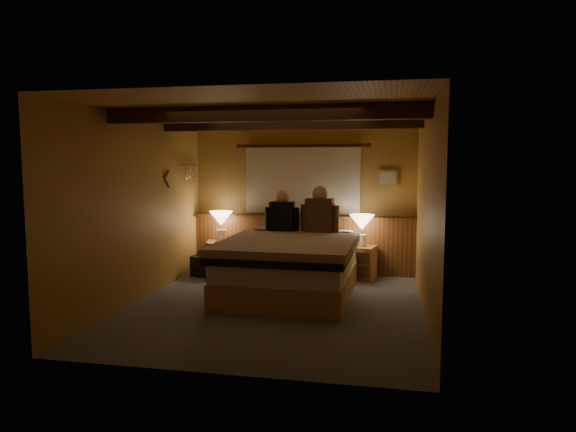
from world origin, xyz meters
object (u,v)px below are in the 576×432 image
(person_left, at_px, (282,215))
(person_right, at_px, (320,213))
(duffel_bag, at_px, (210,266))
(nightstand_left, at_px, (222,257))
(lamp_right, at_px, (362,224))
(nightstand_right, at_px, (359,262))
(lamp_left, at_px, (221,220))
(bed, at_px, (290,265))

(person_left, distance_m, person_right, 0.57)
(person_left, distance_m, duffel_bag, 1.44)
(nightstand_left, bearing_deg, lamp_right, -12.73)
(person_right, xyz_separation_m, duffel_bag, (-1.75, 0.05, -0.87))
(nightstand_left, xyz_separation_m, nightstand_right, (2.23, 0.00, -0.00))
(lamp_left, bearing_deg, person_left, -20.55)
(nightstand_left, xyz_separation_m, person_left, (1.08, -0.37, 0.75))
(bed, distance_m, duffel_bag, 1.68)
(nightstand_left, height_order, person_right, person_right)
(bed, height_order, person_left, person_left)
(nightstand_left, relative_size, lamp_right, 1.11)
(lamp_left, bearing_deg, person_right, -13.96)
(lamp_right, relative_size, duffel_bag, 0.81)
(nightstand_left, distance_m, person_right, 1.87)
(lamp_right, distance_m, duffel_bag, 2.46)
(lamp_right, bearing_deg, person_right, -150.09)
(nightstand_left, relative_size, person_left, 0.85)
(nightstand_left, height_order, person_left, person_left)
(bed, height_order, duffel_bag, bed)
(person_left, bearing_deg, nightstand_left, 159.60)
(bed, bearing_deg, nightstand_right, 53.95)
(bed, xyz_separation_m, person_right, (0.30, 0.76, 0.65))
(bed, height_order, nightstand_right, bed)
(lamp_left, bearing_deg, bed, -40.56)
(bed, relative_size, person_left, 3.58)
(bed, relative_size, lamp_left, 4.68)
(nightstand_left, height_order, duffel_bag, nightstand_left)
(duffel_bag, bearing_deg, bed, -12.98)
(lamp_left, xyz_separation_m, person_left, (1.10, -0.41, 0.15))
(lamp_left, bearing_deg, lamp_right, -1.77)
(lamp_left, relative_size, duffel_bag, 0.81)
(bed, relative_size, nightstand_left, 4.19)
(nightstand_left, distance_m, lamp_right, 2.33)
(nightstand_right, relative_size, lamp_right, 1.10)
(nightstand_right, bearing_deg, person_left, -149.89)
(lamp_left, bearing_deg, duffel_bag, -101.43)
(person_right, distance_m, duffel_bag, 1.95)
(duffel_bag, bearing_deg, person_left, 13.91)
(nightstand_left, height_order, nightstand_right, nightstand_left)
(nightstand_right, height_order, duffel_bag, nightstand_right)
(bed, distance_m, nightstand_right, 1.44)
(bed, bearing_deg, lamp_left, 140.70)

